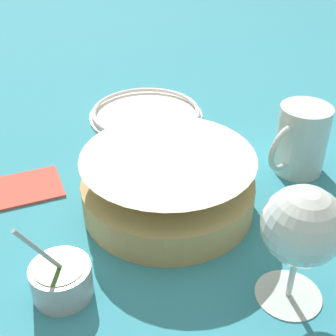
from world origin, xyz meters
TOP-DOWN VIEW (x-y plane):
  - ground_plane at (0.00, 0.00)m, footprint 4.00×4.00m
  - food_basket at (-0.02, 0.04)m, footprint 0.24×0.24m
  - sauce_cup at (0.18, 0.07)m, footprint 0.08×0.07m
  - wine_glass at (-0.01, 0.25)m, footprint 0.09×0.09m
  - beer_mug at (-0.24, 0.11)m, footprint 0.12×0.08m
  - side_plate at (-0.18, -0.20)m, footprint 0.22×0.22m
  - napkin at (0.13, -0.15)m, footprint 0.16×0.13m

SIDE VIEW (x-z plane):
  - ground_plane at x=0.00m, z-range 0.00..0.00m
  - napkin at x=0.13m, z-range 0.00..0.01m
  - side_plate at x=-0.18m, z-range 0.00..0.01m
  - sauce_cup at x=0.18m, z-range -0.04..0.08m
  - food_basket at x=-0.02m, z-range -0.01..0.08m
  - beer_mug at x=-0.24m, z-range 0.00..0.11m
  - wine_glass at x=-0.01m, z-range 0.03..0.18m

